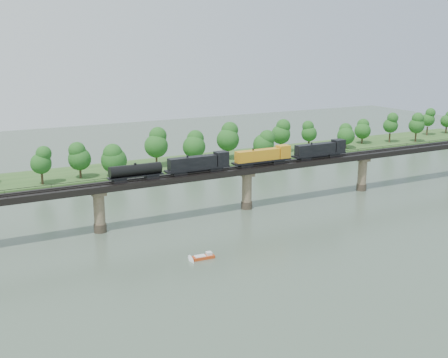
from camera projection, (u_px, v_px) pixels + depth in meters
name	position (u px, v px, depth m)	size (l,w,h in m)	color
ground	(315.00, 243.00, 124.98)	(400.00, 400.00, 0.00)	#3C4D3E
far_bank	(168.00, 166.00, 197.55)	(300.00, 24.00, 1.60)	#2D5220
bridge	(247.00, 189.00, 149.34)	(236.00, 30.00, 11.50)	#473A2D
bridge_superstructure	(247.00, 166.00, 147.81)	(220.00, 4.90, 0.75)	black
far_treeline	(150.00, 148.00, 188.02)	(289.06, 17.54, 13.60)	#382619
freight_train	(242.00, 159.00, 146.58)	(69.72, 2.72, 4.80)	black
motorboat	(204.00, 257.00, 116.10)	(4.69, 1.93, 1.29)	#BF3E15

